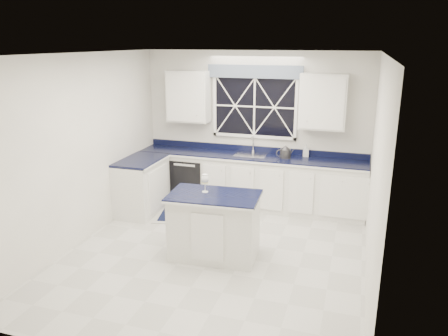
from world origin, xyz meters
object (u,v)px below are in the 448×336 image
(faucet, at_px, (253,144))
(island, at_px, (214,225))
(kettle, at_px, (285,152))
(wine_glass, at_px, (205,180))
(soap_bottle, at_px, (306,151))
(dishwasher, at_px, (192,179))

(faucet, xyz_separation_m, island, (0.01, -2.17, -0.65))
(kettle, height_order, wine_glass, kettle)
(island, distance_m, soap_bottle, 2.44)
(wine_glass, bearing_deg, faucet, 86.23)
(island, relative_size, kettle, 4.30)
(faucet, bearing_deg, dishwasher, -169.98)
(wine_glass, bearing_deg, dishwasher, 116.61)
(dishwasher, xyz_separation_m, kettle, (1.71, 0.00, 0.63))
(kettle, bearing_deg, dishwasher, 156.11)
(island, distance_m, kettle, 2.15)
(soap_bottle, bearing_deg, faucet, -179.43)
(faucet, height_order, soap_bottle, faucet)
(dishwasher, distance_m, kettle, 1.82)
(faucet, distance_m, soap_bottle, 0.94)
(faucet, height_order, island, faucet)
(faucet, distance_m, island, 2.27)
(soap_bottle, bearing_deg, dishwasher, -174.28)
(dishwasher, bearing_deg, wine_glass, -63.39)
(wine_glass, relative_size, soap_bottle, 1.18)
(dishwasher, relative_size, soap_bottle, 3.90)
(kettle, distance_m, soap_bottle, 0.38)
(faucet, relative_size, kettle, 1.04)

